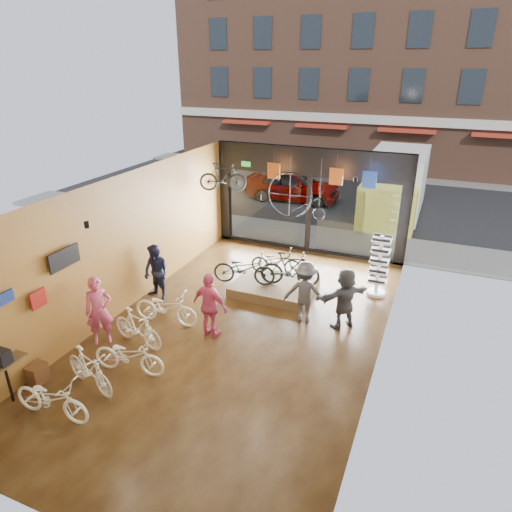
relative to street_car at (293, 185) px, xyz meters
The scene contains 34 objects.
ground_plane 12.30m from the street_car, 77.96° to the right, with size 7.00×12.00×0.04m, color black.
ceiling 12.64m from the street_car, 77.96° to the right, with size 7.00×12.00×0.04m, color black.
wall_left 12.09m from the street_car, 94.58° to the right, with size 0.04×12.00×3.80m, color olive.
wall_right 13.50m from the street_car, 63.13° to the right, with size 0.04×12.00×3.80m, color beige.
wall_back 18.23m from the street_car, 81.92° to the right, with size 7.00×0.04×3.80m, color beige.
storefront 6.62m from the street_car, 66.90° to the right, with size 7.00×0.26×3.80m, color black, non-canonical shape.
exit_sign 6.52m from the street_car, 88.51° to the right, with size 0.35×0.06×0.18m, color #198C26.
street_road 4.03m from the street_car, 49.53° to the left, with size 30.00×18.00×0.02m, color black.
sidewalk_near 5.49m from the street_car, 61.93° to the right, with size 30.00×2.40×0.12m, color slate.
sidewalk_far 7.49m from the street_car, 69.92° to the left, with size 30.00×2.00×0.12m, color slate.
opposite_building 11.63m from the street_car, 74.92° to the left, with size 26.00×5.00×14.00m, color brown.
street_car is the anchor object (origin of this frame).
box_truck 5.09m from the street_car, 11.40° to the right, with size 2.36×7.08×2.79m, color silver, non-canonical shape.
floor_bike_0 16.29m from the street_car, 88.56° to the right, with size 0.60×1.72×0.90m, color #F4EFCE.
floor_bike_1 15.32m from the street_car, 88.14° to the right, with size 0.45×1.58×0.95m, color #F4EFCE.
floor_bike_2 14.57m from the street_car, 86.28° to the right, with size 0.60×1.71×0.90m, color #F4EFCE.
floor_bike_3 13.56m from the street_car, 88.04° to the right, with size 0.45×1.59×0.96m, color #F4EFCE.
floor_bike_4 12.44m from the street_car, 87.43° to the right, with size 0.63×1.81×0.95m, color #F4EFCE.
display_platform 10.01m from the street_car, 74.88° to the right, with size 2.40×1.80×0.30m, color brown.
display_bike_left 10.15m from the street_car, 79.95° to the right, with size 0.66×1.88×0.99m, color black.
display_bike_mid 10.07m from the street_car, 72.17° to the right, with size 0.50×1.77×1.07m, color black.
display_bike_right 9.30m from the street_car, 74.93° to the right, with size 0.55×1.59×0.84m, color black.
customer_0 13.81m from the street_car, 91.83° to the right, with size 0.65×0.43×1.79m, color #CC4C72.
customer_1 11.35m from the street_car, 92.23° to the right, with size 0.82×0.64×1.69m, color #161C33.
customer_2 12.67m from the street_car, 81.12° to the right, with size 1.03×0.43×1.76m, color #CC4C72.
customer_3 11.58m from the street_car, 70.14° to the right, with size 1.13×0.65×1.75m, color #3F3F44.
customer_5 11.86m from the street_car, 65.19° to the right, with size 1.57×0.50×1.69m, color #3F3F44.
sunglasses_rack 10.21m from the street_car, 57.33° to the right, with size 0.56×0.46×1.89m, color white, non-canonical shape.
wall_merch 15.53m from the street_car, 93.03° to the right, with size 0.40×2.40×2.60m, color navy, non-canonical shape.
penny_farthing 8.38m from the street_car, 70.74° to the right, with size 1.88×0.06×1.50m, color black, non-canonical shape.
hung_bike 8.09m from the street_car, 89.72° to the right, with size 0.45×1.58×0.95m, color black.
jersey_left 7.32m from the street_car, 77.69° to the right, with size 0.45×0.03×0.55m, color #CC5919.
jersey_mid 8.04m from the street_car, 61.77° to the right, with size 0.45×0.03×0.55m, color #CC5919.
jersey_right 8.58m from the street_car, 55.24° to the right, with size 0.45×0.03×0.55m, color #1E3F99.
Camera 1 is at (4.28, -9.30, 6.56)m, focal length 32.00 mm.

